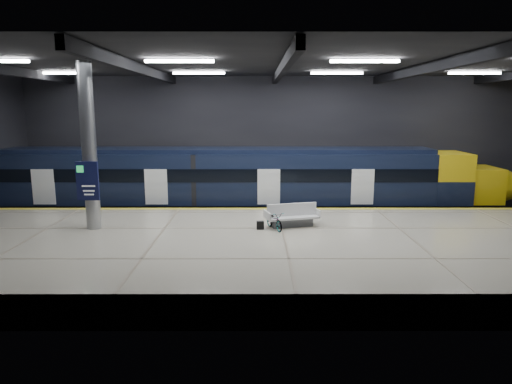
{
  "coord_description": "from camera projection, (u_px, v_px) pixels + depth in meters",
  "views": [
    {
      "loc": [
        -1.13,
        -19.82,
        6.14
      ],
      "look_at": [
        -1.11,
        1.5,
        2.2
      ],
      "focal_mm": 32.0,
      "sensor_mm": 36.0,
      "label": 1
    }
  ],
  "objects": [
    {
      "name": "rails",
      "position": [
        275.0,
        216.0,
        26.0
      ],
      "size": [
        30.0,
        1.52,
        0.16
      ],
      "color": "gray",
      "rests_on": "ground"
    },
    {
      "name": "platform",
      "position": [
        284.0,
        251.0,
        18.04
      ],
      "size": [
        30.0,
        11.0,
        1.1
      ],
      "primitive_type": "cube",
      "color": "beige",
      "rests_on": "ground"
    },
    {
      "name": "ground",
      "position": [
        280.0,
        246.0,
        20.6
      ],
      "size": [
        30.0,
        30.0,
        0.0
      ],
      "primitive_type": "plane",
      "color": "black",
      "rests_on": "ground"
    },
    {
      "name": "info_column",
      "position": [
        89.0,
        149.0,
        18.77
      ],
      "size": [
        0.9,
        0.78,
        6.9
      ],
      "color": "#9EA0A5",
      "rests_on": "platform"
    },
    {
      "name": "pannier_bag",
      "position": [
        260.0,
        225.0,
        19.18
      ],
      "size": [
        0.32,
        0.21,
        0.35
      ],
      "primitive_type": "cube",
      "rotation": [
        0.0,
        0.0,
        0.09
      ],
      "color": "black",
      "rests_on": "platform"
    },
    {
      "name": "bench",
      "position": [
        292.0,
        218.0,
        19.66
      ],
      "size": [
        2.45,
        1.51,
        1.01
      ],
      "rotation": [
        0.0,
        0.0,
        0.27
      ],
      "color": "#595B60",
      "rests_on": "platform"
    },
    {
      "name": "safety_strip",
      "position": [
        278.0,
        209.0,
        23.11
      ],
      "size": [
        30.0,
        0.4,
        0.01
      ],
      "primitive_type": "cube",
      "color": "gold",
      "rests_on": "platform"
    },
    {
      "name": "bicycle",
      "position": [
        275.0,
        220.0,
        19.15
      ],
      "size": [
        1.02,
        1.54,
        0.77
      ],
      "primitive_type": "imported",
      "rotation": [
        0.0,
        0.0,
        0.39
      ],
      "color": "#99999E",
      "rests_on": "platform"
    },
    {
      "name": "room_shell",
      "position": [
        282.0,
        118.0,
        19.57
      ],
      "size": [
        30.1,
        16.1,
        8.05
      ],
      "color": "black",
      "rests_on": "ground"
    },
    {
      "name": "train",
      "position": [
        247.0,
        182.0,
        25.63
      ],
      "size": [
        29.4,
        2.84,
        3.79
      ],
      "color": "black",
      "rests_on": "ground"
    }
  ]
}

